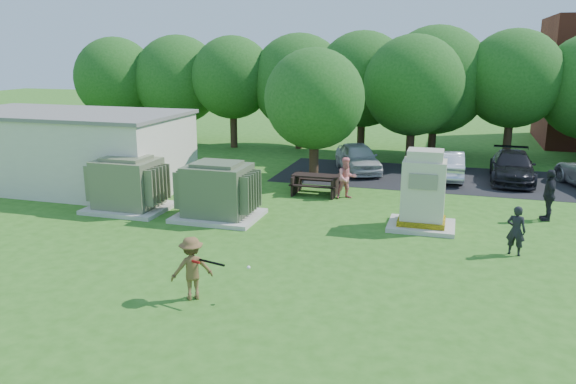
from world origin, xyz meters
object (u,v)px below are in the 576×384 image
(batter, at_px, (192,268))
(car_white, at_px, (358,158))
(transformer_left, at_px, (128,185))
(car_dark, at_px, (512,167))
(generator_cabinet, at_px, (423,194))
(person_walking_right, at_px, (549,195))
(picnic_table, at_px, (316,182))
(car_silver_a, at_px, (447,165))
(person_by_generator, at_px, (516,231))
(person_at_picnic, at_px, (347,178))
(transformer_right, at_px, (218,192))

(batter, xyz_separation_m, car_white, (1.33, 15.83, -0.08))
(transformer_left, bearing_deg, car_dark, 33.06)
(generator_cabinet, distance_m, car_dark, 9.17)
(transformer_left, xyz_separation_m, person_walking_right, (15.12, 3.16, -0.04))
(picnic_table, distance_m, car_silver_a, 7.02)
(transformer_left, distance_m, car_dark, 17.19)
(transformer_left, bearing_deg, generator_cabinet, 4.90)
(generator_cabinet, height_order, car_silver_a, generator_cabinet)
(car_dark, bearing_deg, car_white, -178.16)
(batter, relative_size, person_walking_right, 0.85)
(person_by_generator, distance_m, person_at_picnic, 7.88)
(generator_cabinet, relative_size, car_silver_a, 0.67)
(transformer_left, relative_size, generator_cabinet, 1.10)
(transformer_right, height_order, car_white, transformer_right)
(car_silver_a, bearing_deg, transformer_right, 46.83)
(person_walking_right, bearing_deg, person_at_picnic, -99.74)
(transformer_right, xyz_separation_m, person_walking_right, (11.42, 3.16, -0.04))
(person_at_picnic, relative_size, person_walking_right, 0.92)
(car_silver_a, bearing_deg, generator_cabinet, 83.18)
(car_silver_a, distance_m, car_dark, 2.92)
(batter, height_order, person_by_generator, batter)
(transformer_right, relative_size, person_walking_right, 1.61)
(car_dark, bearing_deg, car_silver_a, -171.54)
(picnic_table, distance_m, car_dark, 9.56)
(transformer_left, xyz_separation_m, car_silver_a, (11.51, 9.03, -0.30))
(transformer_left, bearing_deg, car_white, 52.44)
(picnic_table, height_order, person_at_picnic, person_at_picnic)
(car_silver_a, bearing_deg, batter, 67.66)
(transformer_left, height_order, car_silver_a, transformer_left)
(picnic_table, distance_m, car_white, 5.07)
(picnic_table, xyz_separation_m, batter, (-0.41, -10.85, 0.27))
(picnic_table, relative_size, person_by_generator, 1.30)
(batter, height_order, car_silver_a, batter)
(transformer_left, height_order, generator_cabinet, generator_cabinet)
(transformer_left, distance_m, person_by_generator, 13.74)
(transformer_right, bearing_deg, generator_cabinet, 7.40)
(person_by_generator, bearing_deg, transformer_right, 11.67)
(generator_cabinet, height_order, person_by_generator, generator_cabinet)
(person_at_picnic, bearing_deg, car_silver_a, 21.73)
(transformer_right, distance_m, person_walking_right, 11.85)
(picnic_table, xyz_separation_m, car_white, (0.92, 4.98, 0.19))
(generator_cabinet, bearing_deg, transformer_left, -175.10)
(picnic_table, relative_size, car_silver_a, 0.48)
(transformer_right, relative_size, car_silver_a, 0.74)
(transformer_left, distance_m, batter, 8.74)
(transformer_left, height_order, person_at_picnic, transformer_left)
(transformer_right, xyz_separation_m, car_dark, (10.71, 9.38, -0.29))
(transformer_right, relative_size, batter, 1.88)
(transformer_right, xyz_separation_m, car_white, (3.48, 9.34, -0.25))
(transformer_left, xyz_separation_m, generator_cabinet, (10.87, 0.93, 0.22))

